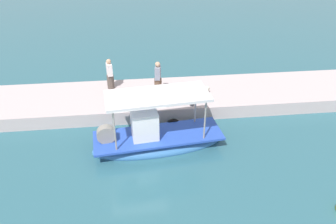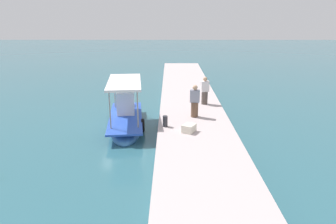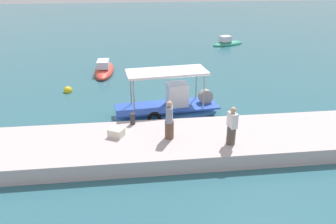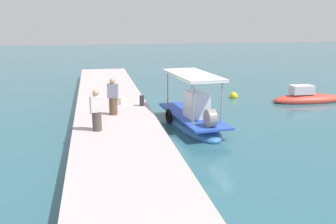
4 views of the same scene
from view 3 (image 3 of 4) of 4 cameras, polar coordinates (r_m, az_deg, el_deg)
name	(u,v)px [view 3 (image 3 of 4)]	position (r m, az deg, el deg)	size (l,w,h in m)	color
ground_plane	(183,112)	(18.51, 2.68, -0.05)	(120.00, 120.00, 0.00)	#2D606C
dock_quay	(198,142)	(14.77, 5.23, -5.34)	(36.00, 3.73, 0.70)	#C0AEAE
main_fishing_boat	(169,108)	(17.90, 0.10, 0.64)	(5.99, 2.38, 2.95)	#3973B5
fisherman_near_bollard	(232,127)	(13.82, 11.14, -2.68)	(0.45, 0.53, 1.70)	#51453F
fisherman_by_crate	(169,122)	(13.99, 0.23, -1.70)	(0.46, 0.54, 1.75)	brown
mooring_bollard	(133,119)	(15.55, -6.24, -1.19)	(0.24, 0.24, 0.55)	#2D2D33
cargo_crate	(116,132)	(14.59, -9.07, -3.56)	(0.64, 0.51, 0.37)	beige
marker_buoy	(68,90)	(22.44, -17.18, 3.64)	(0.55, 0.55, 0.55)	yellow
moored_boat_near	(227,43)	(35.42, 10.39, 11.79)	(3.93, 2.74, 1.19)	#2E9175
moored_boat_mid	(104,70)	(25.97, -11.15, 7.30)	(1.55, 4.64, 1.32)	#CF4033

